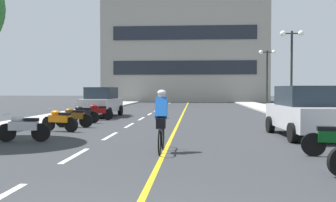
% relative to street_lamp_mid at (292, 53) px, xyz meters
% --- Properties ---
extents(ground_plane, '(140.00, 140.00, 0.00)m').
position_rel_street_lamp_mid_xyz_m(ground_plane, '(-7.11, 0.38, -3.94)').
color(ground_plane, '#2D3033').
extents(curb_left, '(2.40, 72.00, 0.12)m').
position_rel_street_lamp_mid_xyz_m(curb_left, '(-14.31, 3.38, -3.88)').
color(curb_left, '#A8A8A3').
rests_on(curb_left, ground).
extents(curb_right, '(2.40, 72.00, 0.12)m').
position_rel_street_lamp_mid_xyz_m(curb_right, '(0.09, 3.38, -3.88)').
color(curb_right, '#A8A8A3').
rests_on(curb_right, ground).
extents(lane_dash_1, '(0.14, 2.20, 0.01)m').
position_rel_street_lamp_mid_xyz_m(lane_dash_1, '(-9.11, -14.62, -3.94)').
color(lane_dash_1, silver).
rests_on(lane_dash_1, ground).
extents(lane_dash_2, '(0.14, 2.20, 0.01)m').
position_rel_street_lamp_mid_xyz_m(lane_dash_2, '(-9.11, -10.62, -3.94)').
color(lane_dash_2, silver).
rests_on(lane_dash_2, ground).
extents(lane_dash_3, '(0.14, 2.20, 0.01)m').
position_rel_street_lamp_mid_xyz_m(lane_dash_3, '(-9.11, -6.62, -3.94)').
color(lane_dash_3, silver).
rests_on(lane_dash_3, ground).
extents(lane_dash_4, '(0.14, 2.20, 0.01)m').
position_rel_street_lamp_mid_xyz_m(lane_dash_4, '(-9.11, -2.62, -3.94)').
color(lane_dash_4, silver).
rests_on(lane_dash_4, ground).
extents(lane_dash_5, '(0.14, 2.20, 0.01)m').
position_rel_street_lamp_mid_xyz_m(lane_dash_5, '(-9.11, 1.38, -3.94)').
color(lane_dash_5, silver).
rests_on(lane_dash_5, ground).
extents(lane_dash_6, '(0.14, 2.20, 0.01)m').
position_rel_street_lamp_mid_xyz_m(lane_dash_6, '(-9.11, 5.38, -3.94)').
color(lane_dash_6, silver).
rests_on(lane_dash_6, ground).
extents(lane_dash_7, '(0.14, 2.20, 0.01)m').
position_rel_street_lamp_mid_xyz_m(lane_dash_7, '(-9.11, 9.38, -3.94)').
color(lane_dash_7, silver).
rests_on(lane_dash_7, ground).
extents(lane_dash_8, '(0.14, 2.20, 0.01)m').
position_rel_street_lamp_mid_xyz_m(lane_dash_8, '(-9.11, 13.38, -3.94)').
color(lane_dash_8, silver).
rests_on(lane_dash_8, ground).
extents(lane_dash_9, '(0.14, 2.20, 0.01)m').
position_rel_street_lamp_mid_xyz_m(lane_dash_9, '(-9.11, 17.38, -3.94)').
color(lane_dash_9, silver).
rests_on(lane_dash_9, ground).
extents(lane_dash_10, '(0.14, 2.20, 0.01)m').
position_rel_street_lamp_mid_xyz_m(lane_dash_10, '(-9.11, 21.38, -3.94)').
color(lane_dash_10, silver).
rests_on(lane_dash_10, ground).
extents(lane_dash_11, '(0.14, 2.20, 0.01)m').
position_rel_street_lamp_mid_xyz_m(lane_dash_11, '(-9.11, 25.38, -3.94)').
color(lane_dash_11, silver).
rests_on(lane_dash_11, ground).
extents(centre_line_yellow, '(0.12, 66.00, 0.01)m').
position_rel_street_lamp_mid_xyz_m(centre_line_yellow, '(-6.86, 3.38, -3.94)').
color(centre_line_yellow, gold).
rests_on(centre_line_yellow, ground).
extents(office_building, '(21.94, 6.12, 14.91)m').
position_rel_street_lamp_mid_xyz_m(office_building, '(-7.40, 27.38, 3.51)').
color(office_building, '#9E998E').
rests_on(office_building, ground).
extents(street_lamp_mid, '(1.46, 0.36, 5.24)m').
position_rel_street_lamp_mid_xyz_m(street_lamp_mid, '(0.00, 0.00, 0.00)').
color(street_lamp_mid, black).
rests_on(street_lamp_mid, curb_right).
extents(street_lamp_far, '(1.46, 0.36, 4.94)m').
position_rel_street_lamp_mid_xyz_m(street_lamp_far, '(0.18, 8.89, -0.19)').
color(street_lamp_far, black).
rests_on(street_lamp_far, curb_right).
extents(parked_car_near, '(2.11, 4.29, 1.82)m').
position_rel_street_lamp_mid_xyz_m(parked_car_near, '(-2.16, -10.44, -3.03)').
color(parked_car_near, black).
rests_on(parked_car_near, ground).
extents(parked_car_mid, '(2.05, 4.26, 1.82)m').
position_rel_street_lamp_mid_xyz_m(parked_car_mid, '(-11.81, -1.15, -3.03)').
color(parked_car_mid, black).
rests_on(parked_car_mid, ground).
extents(motorcycle_3, '(1.70, 0.60, 0.92)m').
position_rel_street_lamp_mid_xyz_m(motorcycle_3, '(-11.59, -12.28, -3.47)').
color(motorcycle_3, black).
rests_on(motorcycle_3, ground).
extents(motorcycle_4, '(1.65, 0.76, 0.92)m').
position_rel_street_lamp_mid_xyz_m(motorcycle_4, '(-11.47, -9.34, -3.47)').
color(motorcycle_4, black).
rests_on(motorcycle_4, ground).
extents(motorcycle_5, '(1.70, 0.60, 0.92)m').
position_rel_street_lamp_mid_xyz_m(motorcycle_5, '(-11.43, -7.70, -3.47)').
color(motorcycle_5, black).
rests_on(motorcycle_5, ground).
extents(motorcycle_6, '(1.70, 0.60, 0.92)m').
position_rel_street_lamp_mid_xyz_m(motorcycle_6, '(-11.67, -5.58, -3.47)').
color(motorcycle_6, black).
rests_on(motorcycle_6, ground).
extents(motorcycle_7, '(1.67, 0.68, 0.92)m').
position_rel_street_lamp_mid_xyz_m(motorcycle_7, '(-11.37, -3.84, -3.47)').
color(motorcycle_7, black).
rests_on(motorcycle_7, ground).
extents(cyclist_rider, '(0.42, 1.77, 1.71)m').
position_rel_street_lamp_mid_xyz_m(cyclist_rider, '(-6.96, -13.85, -3.06)').
color(cyclist_rider, black).
rests_on(cyclist_rider, ground).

